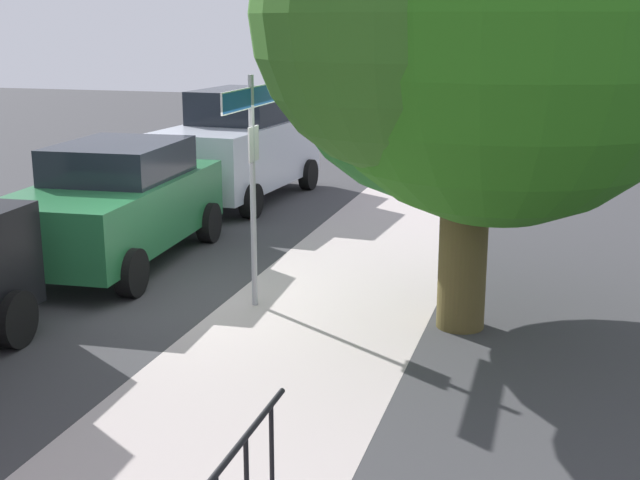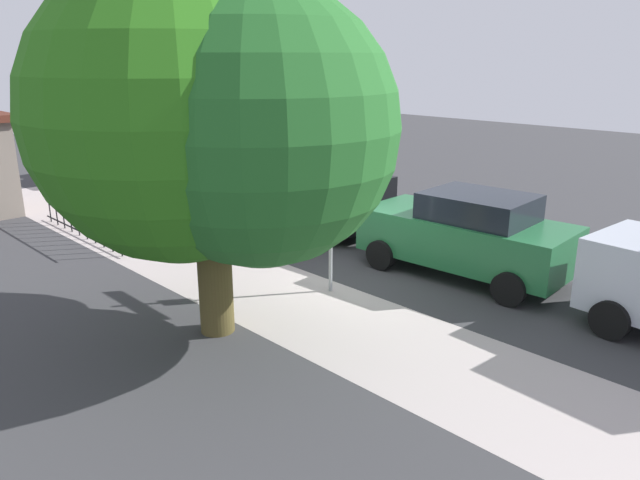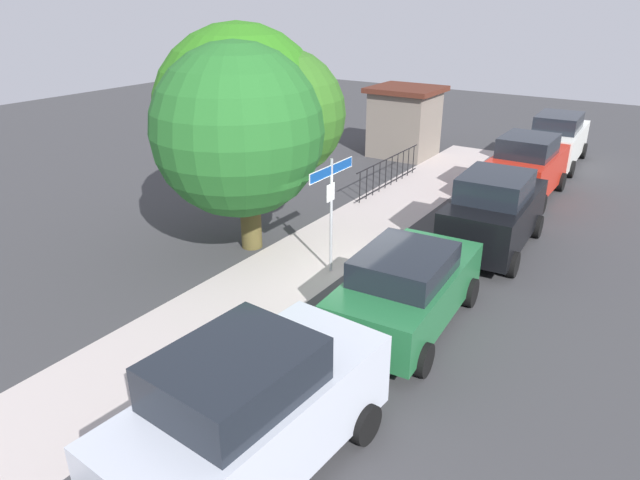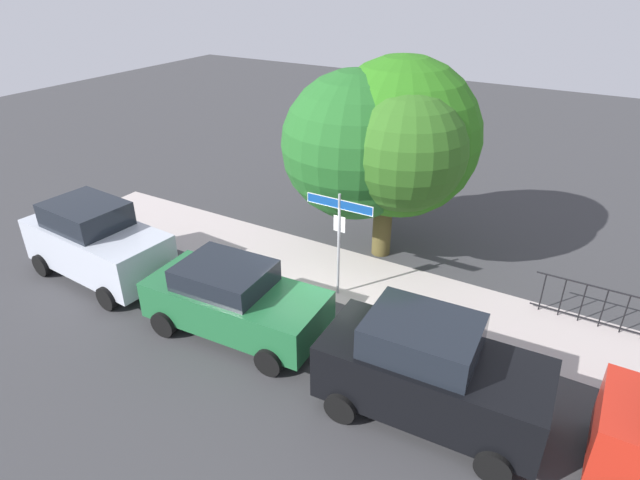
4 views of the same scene
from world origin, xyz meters
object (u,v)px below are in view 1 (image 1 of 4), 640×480
at_px(street_sign, 252,140).
at_px(car_green, 116,203).
at_px(shade_tree, 465,21).
at_px(car_silver, 240,146).

distance_m(street_sign, car_green, 3.18).
relative_size(street_sign, shade_tree, 0.50).
height_order(shade_tree, car_silver, shade_tree).
relative_size(car_silver, car_green, 1.01).
bearing_deg(car_silver, shade_tree, 43.24).
xyz_separation_m(car_silver, car_green, (4.80, -0.08, -0.18)).
relative_size(street_sign, car_silver, 0.65).
distance_m(shade_tree, car_silver, 8.31).
relative_size(street_sign, car_green, 0.66).
height_order(shade_tree, car_green, shade_tree).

